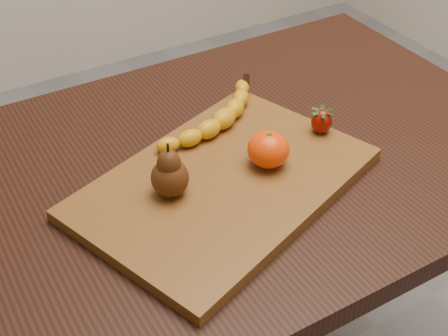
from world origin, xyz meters
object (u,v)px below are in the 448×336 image
cutting_board (224,183)px  table (243,194)px  mandarin (268,149)px  pear (169,169)px

cutting_board → table: bearing=20.8°
table → mandarin: size_ratio=14.92×
cutting_board → pear: pear is taller
table → cutting_board: (-0.08, -0.07, 0.11)m
pear → table: bearing=19.1°
table → mandarin: 0.16m
cutting_board → pear: bearing=153.4°
mandarin → cutting_board: bearing=177.1°
cutting_board → mandarin: 0.09m
cutting_board → mandarin: (0.08, -0.00, 0.04)m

